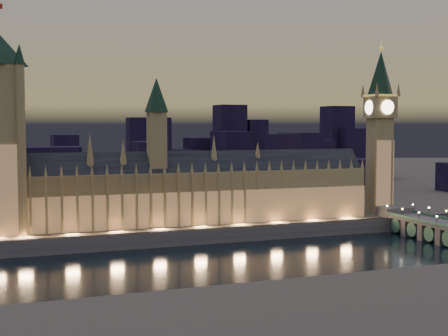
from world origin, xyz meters
name	(u,v)px	position (x,y,z in m)	size (l,w,h in m)	color
ground_plane	(255,259)	(0.00, 0.00, 0.00)	(2000.00, 2000.00, 0.00)	black
north_bank	(91,171)	(0.00, 520.00, 4.00)	(2000.00, 960.00, 8.00)	brown
embankment_wall	(224,235)	(0.00, 41.00, 4.00)	(2000.00, 2.50, 8.00)	#464258
palace_of_westminster	(192,189)	(-11.23, 61.74, 26.37)	(202.00, 24.39, 78.00)	#987649
elizabeth_tower	(380,117)	(108.00, 61.92, 65.80)	(18.00, 18.00, 103.84)	#987649
city_backdrop	(182,160)	(37.74, 248.50, 31.06)	(447.18, 215.63, 81.47)	black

